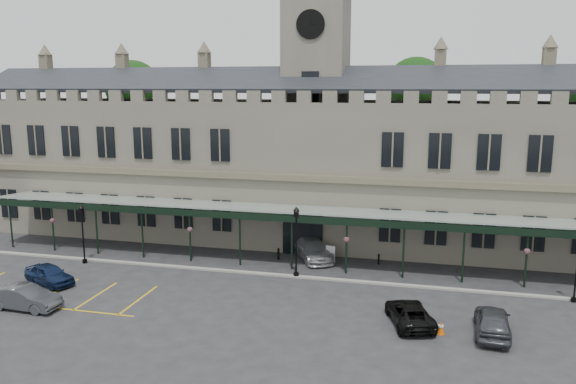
% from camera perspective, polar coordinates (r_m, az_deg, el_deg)
% --- Properties ---
extents(ground, '(140.00, 140.00, 0.00)m').
position_cam_1_polar(ground, '(35.16, -2.37, -11.46)').
color(ground, '#262629').
extents(station_building, '(60.00, 10.36, 17.30)m').
position_cam_1_polar(station_building, '(48.51, 2.79, 2.67)').
color(station_building, '#5E594E').
rests_on(station_building, ground).
extents(clock_tower, '(5.60, 5.60, 24.80)m').
position_cam_1_polar(clock_tower, '(48.11, 2.88, 10.55)').
color(clock_tower, '#5E594E').
rests_on(clock_tower, ground).
extents(canopy, '(50.00, 4.10, 4.30)m').
position_cam_1_polar(canopy, '(41.23, 0.48, -4.54)').
color(canopy, '#8C9E93').
rests_on(canopy, ground).
extents(kerb, '(60.00, 0.40, 0.12)m').
position_cam_1_polar(kerb, '(40.11, -0.17, -8.50)').
color(kerb, gray).
rests_on(kerb, ground).
extents(parking_markings, '(16.00, 6.00, 0.01)m').
position_cam_1_polar(parking_markings, '(39.95, -22.98, -9.56)').
color(parking_markings, gold).
rests_on(parking_markings, ground).
extents(tree_behind_left, '(6.00, 6.00, 16.00)m').
position_cam_1_polar(tree_behind_left, '(64.28, -15.44, 9.98)').
color(tree_behind_left, '#332314').
rests_on(tree_behind_left, ground).
extents(tree_behind_mid, '(6.00, 6.00, 16.00)m').
position_cam_1_polar(tree_behind_mid, '(56.25, 12.82, 10.03)').
color(tree_behind_mid, '#332314').
rests_on(tree_behind_mid, ground).
extents(lamp_post_left, '(0.43, 0.43, 4.58)m').
position_cam_1_polar(lamp_post_left, '(45.04, -20.15, -3.49)').
color(lamp_post_left, black).
rests_on(lamp_post_left, ground).
extents(lamp_post_mid, '(0.48, 0.48, 5.11)m').
position_cam_1_polar(lamp_post_mid, '(39.11, 0.85, -4.45)').
color(lamp_post_mid, black).
rests_on(lamp_post_mid, ground).
extents(traffic_cone, '(0.44, 0.44, 0.70)m').
position_cam_1_polar(traffic_cone, '(32.43, 15.26, -13.18)').
color(traffic_cone, '#E15C07').
rests_on(traffic_cone, ground).
extents(sign_board, '(0.75, 0.25, 1.30)m').
position_cam_1_polar(sign_board, '(43.11, 4.33, -6.33)').
color(sign_board, black).
rests_on(sign_board, ground).
extents(bollard_left, '(0.16, 0.16, 0.91)m').
position_cam_1_polar(bollard_left, '(43.72, -0.97, -6.31)').
color(bollard_left, black).
rests_on(bollard_left, ground).
extents(bollard_right, '(0.14, 0.14, 0.81)m').
position_cam_1_polar(bollard_right, '(43.13, 9.20, -6.76)').
color(bollard_right, black).
rests_on(bollard_right, ground).
extents(car_left_a, '(4.35, 2.97, 1.38)m').
position_cam_1_polar(car_left_a, '(41.73, -23.08, -7.71)').
color(car_left_a, '#0D1A3A').
rests_on(car_left_a, ground).
extents(car_left_b, '(4.43, 1.68, 1.44)m').
position_cam_1_polar(car_left_b, '(37.87, -25.16, -9.69)').
color(car_left_b, '#373A3E').
rests_on(car_left_b, ground).
extents(car_taxi, '(4.48, 5.70, 1.54)m').
position_cam_1_polar(car_taxi, '(43.86, 2.52, -5.83)').
color(car_taxi, '#A4A6AB').
rests_on(car_taxi, ground).
extents(car_van, '(3.30, 4.91, 1.25)m').
position_cam_1_polar(car_van, '(33.17, 12.24, -11.95)').
color(car_van, black).
rests_on(car_van, ground).
extents(car_right_a, '(2.06, 4.62, 1.54)m').
position_cam_1_polar(car_right_a, '(33.02, 20.06, -12.22)').
color(car_right_a, '#373A3E').
rests_on(car_right_a, ground).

